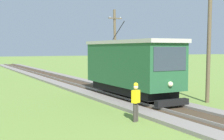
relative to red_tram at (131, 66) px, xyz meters
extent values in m
cube|color=#235633|center=(0.00, 0.02, 0.11)|extent=(2.50, 8.00, 2.60)
cube|color=#B2ADA3|center=(0.00, 0.02, 1.52)|extent=(2.60, 8.32, 0.22)
cube|color=black|center=(0.00, 0.02, -1.47)|extent=(2.10, 7.04, 0.44)
cube|color=#2D3842|center=(0.00, -3.99, 0.57)|extent=(2.10, 0.03, 1.25)
cube|color=#2D3842|center=(1.26, 0.02, 0.47)|extent=(0.02, 6.72, 1.04)
sphere|color=#F4EAB2|center=(0.00, -4.04, -0.74)|extent=(0.28, 0.28, 0.28)
cylinder|color=black|center=(0.00, 1.62, 2.33)|extent=(0.05, 1.67, 1.19)
cube|color=black|center=(0.00, -4.18, -1.69)|extent=(2.00, 0.36, 0.32)
cylinder|color=black|center=(0.00, -2.22, -1.47)|extent=(1.54, 0.80, 0.80)
cylinder|color=black|center=(0.00, 2.26, -1.47)|extent=(1.54, 0.80, 0.80)
cylinder|color=brown|center=(3.74, -2.94, 1.63)|extent=(0.24, 0.33, 7.64)
cylinder|color=brown|center=(3.74, 9.12, 1.30)|extent=(0.24, 0.57, 7.00)
cube|color=brown|center=(3.74, 9.12, 3.96)|extent=(1.40, 0.10, 0.10)
cylinder|color=silver|center=(3.19, 9.12, 4.06)|extent=(0.08, 0.08, 0.10)
cylinder|color=silver|center=(4.29, 9.12, 4.06)|extent=(0.08, 0.08, 0.10)
cylinder|color=#38332D|center=(-2.72, -5.08, -1.76)|extent=(0.15, 0.15, 0.86)
cylinder|color=#38332D|center=(-2.87, -5.15, -1.76)|extent=(0.15, 0.15, 0.86)
cube|color=yellow|center=(-2.79, -5.12, -1.04)|extent=(0.45, 0.38, 0.58)
sphere|color=beige|center=(-2.79, -5.12, -0.61)|extent=(0.22, 0.22, 0.22)
sphere|color=yellow|center=(-2.79, -5.12, -0.51)|extent=(0.21, 0.21, 0.21)
camera|label=1|loc=(-10.11, -16.86, 1.11)|focal=49.61mm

